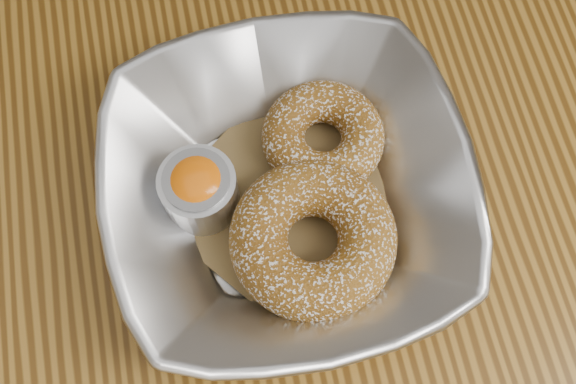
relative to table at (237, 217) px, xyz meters
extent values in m
plane|color=#565659|center=(0.00, 0.00, -0.65)|extent=(4.00, 4.00, 0.00)
cube|color=brown|center=(0.00, 0.00, 0.08)|extent=(1.20, 0.80, 0.04)
cube|color=#4F320E|center=(0.54, 0.34, -0.30)|extent=(0.06, 0.06, 0.71)
imported|color=#BBBDC2|center=(0.04, -0.03, 0.13)|extent=(0.25, 0.25, 0.06)
cube|color=brown|center=(0.04, -0.03, 0.11)|extent=(0.20, 0.20, 0.00)
torus|color=brown|center=(0.07, 0.00, 0.12)|extent=(0.10, 0.10, 0.03)
torus|color=brown|center=(0.05, -0.07, 0.13)|extent=(0.14, 0.14, 0.04)
cylinder|color=#BBBDC2|center=(-0.02, -0.02, 0.13)|extent=(0.05, 0.05, 0.04)
cylinder|color=gray|center=(-0.02, -0.02, 0.13)|extent=(0.05, 0.05, 0.04)
ellipsoid|color=#FF6A07|center=(-0.02, -0.02, 0.14)|extent=(0.04, 0.04, 0.03)
camera|label=1|loc=(0.00, -0.20, 0.57)|focal=42.00mm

